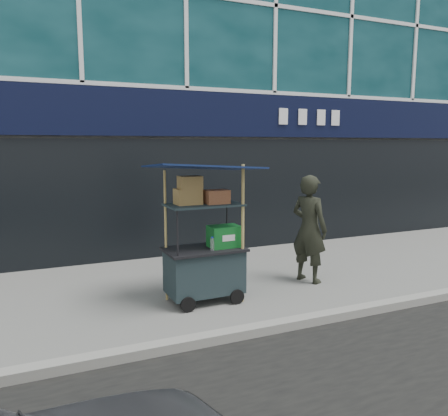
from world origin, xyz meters
name	(u,v)px	position (x,y,z in m)	size (l,w,h in m)	color
ground	(285,322)	(0.00, 0.00, 0.00)	(80.00, 80.00, 0.00)	slate
curb	(293,323)	(0.00, -0.20, 0.06)	(80.00, 0.18, 0.12)	gray
vendor_cart	(205,253)	(-0.66, 1.15, 0.72)	(1.55, 1.11, 2.06)	black
vendor_man	(309,229)	(1.26, 1.34, 0.90)	(0.66, 0.43, 1.80)	black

